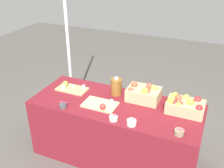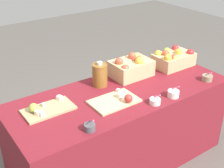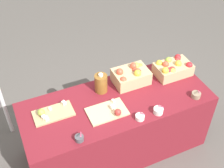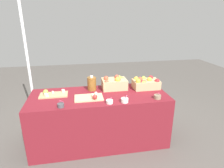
% 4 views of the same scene
% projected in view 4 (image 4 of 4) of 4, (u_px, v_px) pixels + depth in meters
% --- Properties ---
extents(ground_plane, '(10.00, 10.00, 0.00)m').
position_uv_depth(ground_plane, '(100.00, 140.00, 2.89)').
color(ground_plane, '#56514C').
extents(table, '(1.90, 0.76, 0.74)m').
position_uv_depth(table, '(100.00, 118.00, 2.77)').
color(table, maroon).
rests_on(table, ground_plane).
extents(apple_crate_left, '(0.38, 0.25, 0.18)m').
position_uv_depth(apple_crate_left, '(146.00, 83.00, 2.86)').
color(apple_crate_left, tan).
rests_on(apple_crate_left, table).
extents(apple_crate_middle, '(0.36, 0.26, 0.20)m').
position_uv_depth(apple_crate_middle, '(115.00, 83.00, 2.84)').
color(apple_crate_middle, tan).
rests_on(apple_crate_middle, table).
extents(cutting_board_front, '(0.37, 0.24, 0.08)m').
position_uv_depth(cutting_board_front, '(90.00, 97.00, 2.51)').
color(cutting_board_front, '#D1B284').
rests_on(cutting_board_front, table).
extents(cutting_board_back, '(0.38, 0.21, 0.09)m').
position_uv_depth(cutting_board_back, '(52.00, 94.00, 2.61)').
color(cutting_board_back, tan).
rests_on(cutting_board_back, table).
extents(sample_bowl_near, '(0.09, 0.09, 0.10)m').
position_uv_depth(sample_bowl_near, '(157.00, 97.00, 2.51)').
color(sample_bowl_near, gray).
rests_on(sample_bowl_near, table).
extents(sample_bowl_mid, '(0.09, 0.09, 0.11)m').
position_uv_depth(sample_bowl_mid, '(125.00, 100.00, 2.40)').
color(sample_bowl_mid, silver).
rests_on(sample_bowl_mid, table).
extents(sample_bowl_far, '(0.09, 0.09, 0.09)m').
position_uv_depth(sample_bowl_far, '(110.00, 102.00, 2.38)').
color(sample_bowl_far, silver).
rests_on(sample_bowl_far, table).
extents(sample_bowl_extra, '(0.08, 0.10, 0.11)m').
position_uv_depth(sample_bowl_extra, '(61.00, 105.00, 2.27)').
color(sample_bowl_extra, '#4C4C51').
rests_on(sample_bowl_extra, table).
extents(cider_jug, '(0.13, 0.13, 0.22)m').
position_uv_depth(cider_jug, '(92.00, 84.00, 2.79)').
color(cider_jug, brown).
rests_on(cider_jug, table).
extents(tent_pole, '(0.04, 0.04, 2.00)m').
position_uv_depth(tent_pole, '(29.00, 67.00, 3.06)').
color(tent_pole, white).
rests_on(tent_pole, ground_plane).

